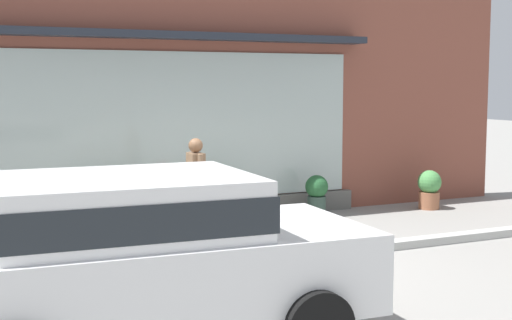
{
  "coord_description": "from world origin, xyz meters",
  "views": [
    {
      "loc": [
        -3.73,
        -8.6,
        2.4
      ],
      "look_at": [
        0.81,
        1.2,
        1.23
      ],
      "focal_mm": 50.36,
      "sensor_mm": 36.0,
      "label": 1
    }
  ],
  "objects_px": {
    "potted_plant_near_hydrant": "(317,194)",
    "potted_plant_window_right": "(219,199)",
    "fire_hydrant": "(256,218)",
    "potted_plant_trailing_edge": "(128,206)",
    "potted_plant_window_center": "(429,189)",
    "pedestrian_with_handbag": "(196,184)",
    "parked_car_white": "(141,250)"
  },
  "relations": [
    {
      "from": "potted_plant_window_right",
      "to": "potted_plant_window_center",
      "type": "relative_size",
      "value": 1.11
    },
    {
      "from": "fire_hydrant",
      "to": "potted_plant_trailing_edge",
      "type": "relative_size",
      "value": 0.99
    },
    {
      "from": "potted_plant_near_hydrant",
      "to": "potted_plant_trailing_edge",
      "type": "height_order",
      "value": "potted_plant_trailing_edge"
    },
    {
      "from": "pedestrian_with_handbag",
      "to": "potted_plant_window_right",
      "type": "bearing_deg",
      "value": 146.99
    },
    {
      "from": "fire_hydrant",
      "to": "potted_plant_window_right",
      "type": "relative_size",
      "value": 1.03
    },
    {
      "from": "fire_hydrant",
      "to": "potted_plant_near_hydrant",
      "type": "xyz_separation_m",
      "value": [
        1.95,
        1.66,
        -0.02
      ]
    },
    {
      "from": "fire_hydrant",
      "to": "pedestrian_with_handbag",
      "type": "xyz_separation_m",
      "value": [
        -0.76,
        0.45,
        0.49
      ]
    },
    {
      "from": "potted_plant_near_hydrant",
      "to": "potted_plant_window_right",
      "type": "bearing_deg",
      "value": 178.02
    },
    {
      "from": "pedestrian_with_handbag",
      "to": "potted_plant_window_right",
      "type": "relative_size",
      "value": 1.93
    },
    {
      "from": "potted_plant_window_right",
      "to": "potted_plant_near_hydrant",
      "type": "bearing_deg",
      "value": -1.98
    },
    {
      "from": "potted_plant_near_hydrant",
      "to": "potted_plant_window_right",
      "type": "height_order",
      "value": "potted_plant_window_right"
    },
    {
      "from": "potted_plant_window_center",
      "to": "pedestrian_with_handbag",
      "type": "bearing_deg",
      "value": -168.44
    },
    {
      "from": "parked_car_white",
      "to": "potted_plant_window_right",
      "type": "bearing_deg",
      "value": 63.7
    },
    {
      "from": "potted_plant_near_hydrant",
      "to": "fire_hydrant",
      "type": "bearing_deg",
      "value": -139.67
    },
    {
      "from": "fire_hydrant",
      "to": "parked_car_white",
      "type": "height_order",
      "value": "parked_car_white"
    },
    {
      "from": "potted_plant_window_center",
      "to": "potted_plant_trailing_edge",
      "type": "height_order",
      "value": "potted_plant_trailing_edge"
    },
    {
      "from": "pedestrian_with_handbag",
      "to": "potted_plant_trailing_edge",
      "type": "height_order",
      "value": "pedestrian_with_handbag"
    },
    {
      "from": "pedestrian_with_handbag",
      "to": "parked_car_white",
      "type": "distance_m",
      "value": 4.09
    },
    {
      "from": "fire_hydrant",
      "to": "potted_plant_trailing_edge",
      "type": "bearing_deg",
      "value": 134.82
    },
    {
      "from": "fire_hydrant",
      "to": "potted_plant_window_right",
      "type": "height_order",
      "value": "fire_hydrant"
    },
    {
      "from": "fire_hydrant",
      "to": "potted_plant_trailing_edge",
      "type": "height_order",
      "value": "potted_plant_trailing_edge"
    },
    {
      "from": "potted_plant_trailing_edge",
      "to": "potted_plant_window_center",
      "type": "bearing_deg",
      "value": -0.33
    },
    {
      "from": "potted_plant_window_center",
      "to": "potted_plant_window_right",
      "type": "bearing_deg",
      "value": 176.75
    },
    {
      "from": "pedestrian_with_handbag",
      "to": "potted_plant_trailing_edge",
      "type": "bearing_deg",
      "value": -143.78
    },
    {
      "from": "potted_plant_window_center",
      "to": "potted_plant_trailing_edge",
      "type": "bearing_deg",
      "value": 179.67
    },
    {
      "from": "fire_hydrant",
      "to": "potted_plant_near_hydrant",
      "type": "height_order",
      "value": "fire_hydrant"
    },
    {
      "from": "pedestrian_with_handbag",
      "to": "parked_car_white",
      "type": "xyz_separation_m",
      "value": [
        -1.87,
        -3.64,
        -0.02
      ]
    },
    {
      "from": "potted_plant_window_center",
      "to": "potted_plant_trailing_edge",
      "type": "xyz_separation_m",
      "value": [
        -5.82,
        0.03,
        0.08
      ]
    },
    {
      "from": "potted_plant_window_right",
      "to": "potted_plant_window_center",
      "type": "xyz_separation_m",
      "value": [
        4.2,
        -0.24,
        -0.05
      ]
    },
    {
      "from": "potted_plant_near_hydrant",
      "to": "potted_plant_trailing_edge",
      "type": "distance_m",
      "value": 3.47
    },
    {
      "from": "parked_car_white",
      "to": "potted_plant_window_right",
      "type": "xyz_separation_m",
      "value": [
        2.74,
        4.92,
        -0.46
      ]
    },
    {
      "from": "fire_hydrant",
      "to": "potted_plant_window_center",
      "type": "bearing_deg",
      "value": 19.0
    }
  ]
}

